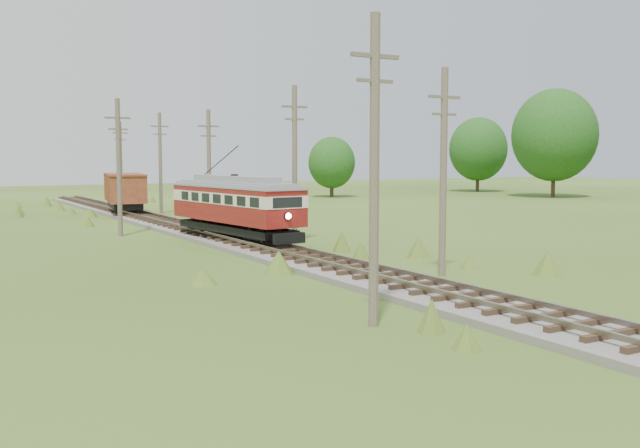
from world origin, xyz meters
TOP-DOWN VIEW (x-y plane):
  - railbed_main at (0.00, 34.00)m, footprint 3.60×96.00m
  - streetcar at (0.00, 32.19)m, footprint 3.72×11.19m
  - gondola at (0.00, 56.29)m, footprint 4.47×9.43m
  - gravel_pile at (4.40, 47.46)m, footprint 3.33×3.53m
  - utility_pole_r_2 at (3.30, 18.00)m, footprint 1.60×0.30m
  - utility_pole_r_3 at (3.20, 31.00)m, footprint 1.60×0.30m
  - utility_pole_r_4 at (3.00, 44.00)m, footprint 1.60×0.30m
  - utility_pole_r_5 at (3.40, 57.00)m, footprint 1.60×0.30m
  - utility_pole_r_6 at (3.20, 70.00)m, footprint 1.60×0.30m
  - utility_pole_l_a at (-4.20, 12.00)m, footprint 1.60×0.30m
  - utility_pole_l_b at (-4.50, 40.00)m, footprint 1.60×0.30m
  - tree_right_4 at (54.00, 58.00)m, footprint 10.50×10.50m
  - tree_right_5 at (56.00, 74.00)m, footprint 8.40×8.40m
  - tree_mid_b at (30.00, 72.00)m, footprint 5.88×5.88m

SIDE VIEW (x-z plane):
  - railbed_main at x=0.00m, z-range -0.09..0.48m
  - gravel_pile at x=4.40m, z-range -0.04..1.17m
  - gondola at x=0.00m, z-range 0.68..3.69m
  - streetcar at x=0.00m, z-range -0.12..4.95m
  - utility_pole_r_4 at x=3.00m, z-range 0.12..8.52m
  - tree_mid_b at x=30.00m, z-range 0.54..8.12m
  - utility_pole_r_2 at x=3.30m, z-range 0.12..8.72m
  - utility_pole_l_b at x=-4.50m, z-range 0.12..8.72m
  - utility_pole_r_6 at x=3.20m, z-range 0.12..8.82m
  - utility_pole_r_5 at x=3.40m, z-range 0.13..9.03m
  - utility_pole_r_3 at x=3.20m, z-range 0.13..9.13m
  - utility_pole_l_a at x=-4.20m, z-range 0.13..9.13m
  - tree_right_5 at x=56.00m, z-range 0.78..11.60m
  - tree_right_4 at x=54.00m, z-range 0.98..14.51m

